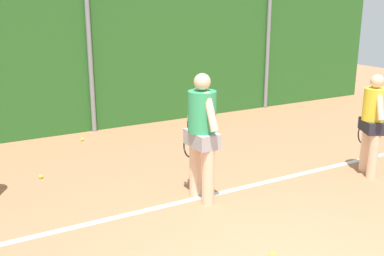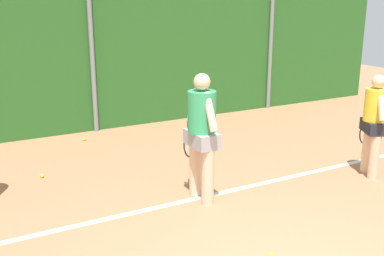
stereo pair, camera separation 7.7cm
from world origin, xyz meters
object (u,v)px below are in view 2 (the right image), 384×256
at_px(player_midcourt, 202,131).
at_px(tennis_ball_6, 42,176).
at_px(tennis_ball_2, 205,166).
at_px(tennis_ball_4, 84,139).
at_px(tennis_ball_10, 271,256).
at_px(player_foreground_near, 374,120).

distance_m(player_midcourt, tennis_ball_6, 2.88).
distance_m(tennis_ball_2, tennis_ball_4, 2.91).
height_order(tennis_ball_4, tennis_ball_6, same).
xyz_separation_m(player_midcourt, tennis_ball_10, (-0.09, -1.76, -1.00)).
bearing_deg(player_midcourt, tennis_ball_4, 11.08).
height_order(tennis_ball_6, tennis_ball_10, same).
height_order(player_midcourt, tennis_ball_6, player_midcourt).
height_order(player_foreground_near, tennis_ball_2, player_foreground_near).
height_order(tennis_ball_2, tennis_ball_4, same).
xyz_separation_m(player_midcourt, tennis_ball_2, (0.68, 1.07, -1.00)).
bearing_deg(tennis_ball_10, tennis_ball_6, 115.75).
height_order(player_foreground_near, player_midcourt, player_midcourt).
xyz_separation_m(player_midcourt, tennis_ball_4, (-0.71, 3.62, -1.00)).
bearing_deg(tennis_ball_6, tennis_ball_2, -18.68).
height_order(tennis_ball_2, tennis_ball_10, same).
relative_size(player_midcourt, tennis_ball_4, 27.82).
xyz_separation_m(tennis_ball_2, tennis_ball_4, (-1.40, 2.55, 0.00)).
relative_size(player_foreground_near, tennis_ball_2, 25.21).
xyz_separation_m(player_foreground_near, player_midcourt, (-2.90, 0.49, 0.10)).
distance_m(player_foreground_near, tennis_ball_2, 2.86).
bearing_deg(tennis_ball_4, player_midcourt, -78.88).
xyz_separation_m(player_foreground_near, tennis_ball_6, (-4.78, 2.43, -0.90)).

